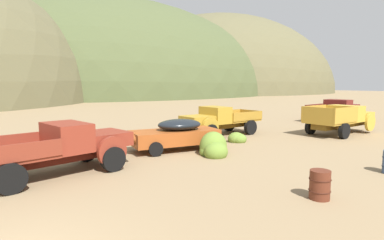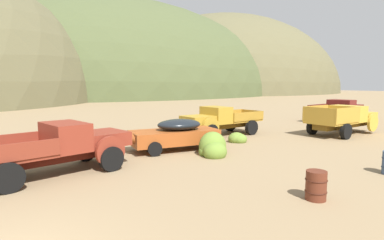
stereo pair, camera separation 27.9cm
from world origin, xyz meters
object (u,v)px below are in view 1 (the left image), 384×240
car_oxide_orange (172,134)px  truck_oxblood (337,109)px  truck_faded_yellow (343,118)px  truck_mustard (216,121)px  oil_drum_by_truck (320,185)px  truck_rust_red (65,147)px

car_oxide_orange → truck_oxblood: bearing=-163.0°
car_oxide_orange → truck_faded_yellow: truck_faded_yellow is taller
truck_mustard → oil_drum_by_truck: truck_mustard is taller
oil_drum_by_truck → truck_oxblood: bearing=30.9°
truck_faded_yellow → oil_drum_by_truck: truck_faded_yellow is taller
truck_oxblood → truck_mustard: bearing=175.5°
truck_rust_red → oil_drum_by_truck: size_ratio=7.11×
car_oxide_orange → truck_mustard: truck_mustard is taller
truck_mustard → truck_oxblood: 14.68m
truck_oxblood → oil_drum_by_truck: truck_oxblood is taller
truck_oxblood → truck_rust_red: bearing=-177.6°
car_oxide_orange → truck_mustard: size_ratio=0.83×
car_oxide_orange → oil_drum_by_truck: size_ratio=5.62×
truck_rust_red → truck_oxblood: same height
truck_mustard → oil_drum_by_truck: (-4.37, -10.55, -0.56)m
truck_mustard → truck_rust_red: bearing=15.9°
truck_faded_yellow → truck_oxblood: (6.86, 4.74, -0.02)m
car_oxide_orange → oil_drum_by_truck: (0.18, -8.27, -0.39)m
truck_oxblood → car_oxide_orange: bearing=-178.5°
truck_rust_red → truck_oxblood: 24.97m
oil_drum_by_truck → truck_mustard: bearing=67.5°
oil_drum_by_truck → car_oxide_orange: bearing=91.2°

